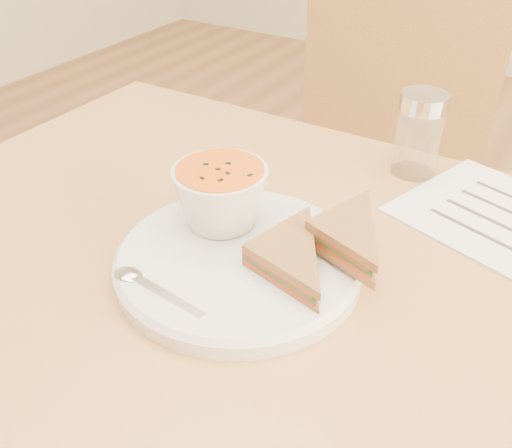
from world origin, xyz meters
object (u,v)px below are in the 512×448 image
Objects in this scene: plate at (239,262)px; soup_bowl at (221,199)px; chair_far at (383,203)px; condiment_shaker at (419,134)px.

plate is 0.08m from soup_bowl.
chair_far is at bearing 89.03° from soup_bowl.
chair_far is 8.96× the size of soup_bowl.
condiment_shaker reaches higher than plate.
plate is 0.33m from condiment_shaker.
chair_far is 0.69m from plate.
plate is at bearing -38.81° from soup_bowl.
soup_bowl is (-0.05, 0.04, 0.04)m from plate.
condiment_shaker is at bearing 94.11° from chair_far.
soup_bowl is 0.93× the size of condiment_shaker.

